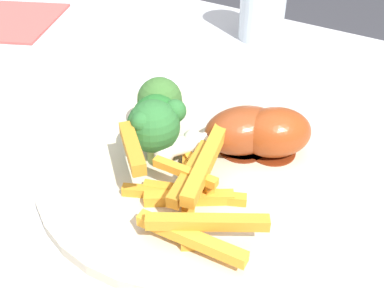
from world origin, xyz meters
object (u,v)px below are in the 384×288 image
object	(u,v)px
chicken_drumstick_near	(239,131)
chicken_drumstick_far	(270,133)
carrot_fries_pile	(187,187)
dining_table	(138,226)
broccoli_floret_back	(157,120)
chicken_drumstick_extra	(238,131)
broccoli_floret_middle	(160,101)
broccoli_floret_front	(157,124)
dinner_plate	(192,165)

from	to	relation	value
chicken_drumstick_near	chicken_drumstick_far	distance (m)	0.03
carrot_fries_pile	chicken_drumstick_far	distance (m)	0.11
dining_table	broccoli_floret_back	distance (m)	0.15
chicken_drumstick_extra	dining_table	bearing A→B (deg)	33.66
broccoli_floret_middle	chicken_drumstick_far	world-z (taller)	broccoli_floret_middle
carrot_fries_pile	chicken_drumstick_near	bearing A→B (deg)	-90.49
broccoli_floret_middle	carrot_fries_pile	xyz separation A→B (m)	(-0.08, 0.07, -0.02)
broccoli_floret_middle	chicken_drumstick_far	bearing A→B (deg)	-163.81
dining_table	broccoli_floret_front	world-z (taller)	broccoli_floret_front
dinner_plate	chicken_drumstick_far	xyz separation A→B (m)	(-0.06, -0.05, 0.03)
dinner_plate	carrot_fries_pile	bearing A→B (deg)	118.94
broccoli_floret_front	chicken_drumstick_extra	xyz separation A→B (m)	(-0.06, -0.05, -0.02)
broccoli_floret_middle	carrot_fries_pile	bearing A→B (deg)	138.10
dining_table	chicken_drumstick_near	size ratio (longest dim) A/B	10.09
broccoli_floret_middle	chicken_drumstick_extra	xyz separation A→B (m)	(-0.08, -0.02, -0.02)
dining_table	chicken_drumstick_near	world-z (taller)	chicken_drumstick_near
carrot_fries_pile	broccoli_floret_front	bearing A→B (deg)	-33.47
chicken_drumstick_near	chicken_drumstick_extra	size ratio (longest dim) A/B	0.92
dinner_plate	broccoli_floret_middle	world-z (taller)	broccoli_floret_middle
broccoli_floret_middle	chicken_drumstick_far	distance (m)	0.11
dining_table	broccoli_floret_middle	distance (m)	0.16
broccoli_floret_middle	chicken_drumstick_near	xyz separation A→B (m)	(-0.08, -0.02, -0.02)
broccoli_floret_front	broccoli_floret_back	size ratio (longest dim) A/B	1.06
broccoli_floret_front	dining_table	bearing A→B (deg)	8.56
broccoli_floret_middle	chicken_drumstick_extra	size ratio (longest dim) A/B	0.51
chicken_drumstick_near	chicken_drumstick_extra	bearing A→B (deg)	-52.17
dinner_plate	broccoli_floret_back	distance (m)	0.06
dining_table	broccoli_floret_back	xyz separation A→B (m)	(-0.03, -0.01, 0.15)
broccoli_floret_middle	carrot_fries_pile	size ratio (longest dim) A/B	0.40
broccoli_floret_front	chicken_drumstick_far	bearing A→B (deg)	-143.23
chicken_drumstick_far	dinner_plate	bearing A→B (deg)	42.68
broccoli_floret_back	dinner_plate	bearing A→B (deg)	-173.79
dining_table	broccoli_floret_middle	size ratio (longest dim) A/B	18.25
broccoli_floret_back	chicken_drumstick_near	xyz separation A→B (m)	(-0.07, -0.04, -0.01)
dinner_plate	broccoli_floret_back	bearing A→B (deg)	6.21
broccoli_floret_front	chicken_drumstick_near	bearing A→B (deg)	-138.78
broccoli_floret_back	chicken_drumstick_near	bearing A→B (deg)	-146.98
chicken_drumstick_extra	broccoli_floret_front	bearing A→B (deg)	44.09
broccoli_floret_middle	dining_table	bearing A→B (deg)	72.51
carrot_fries_pile	chicken_drumstick_far	size ratio (longest dim) A/B	1.37
chicken_drumstick_far	chicken_drumstick_extra	world-z (taller)	chicken_drumstick_far
broccoli_floret_middle	broccoli_floret_back	distance (m)	0.03
broccoli_floret_back	chicken_drumstick_near	size ratio (longest dim) A/B	0.53
broccoli_floret_front	chicken_drumstick_extra	bearing A→B (deg)	-135.91
carrot_fries_pile	dinner_plate	bearing A→B (deg)	-61.06
dining_table	dinner_plate	bearing A→B (deg)	-164.39
chicken_drumstick_extra	chicken_drumstick_far	bearing A→B (deg)	-162.57
dinner_plate	broccoli_floret_middle	bearing A→B (deg)	-21.53
broccoli_floret_front	broccoli_floret_middle	bearing A→B (deg)	-57.03
dining_table	carrot_fries_pile	xyz separation A→B (m)	(-0.09, 0.03, 0.13)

